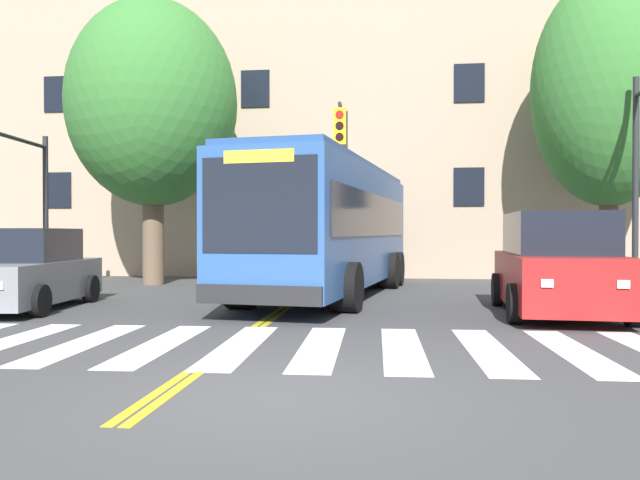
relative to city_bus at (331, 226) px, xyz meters
The scene contains 13 objects.
ground_plane 10.64m from the city_bus, 87.54° to the right, with size 120.00×120.00×0.00m, color #424244.
crosswalk 7.85m from the city_bus, 90.14° to the right, with size 11.65×3.95×0.01m.
lane_line_yellow_inner 6.69m from the city_bus, 97.43° to the left, with size 0.12×36.00×0.01m, color gold.
lane_line_yellow_outer 6.67m from the city_bus, 96.01° to the left, with size 0.12×36.00×0.01m, color gold.
city_bus is the anchor object (origin of this frame).
car_grey_near_lane 7.55m from the city_bus, 149.64° to the right, with size 2.43×4.52×1.80m.
car_red_far_lane 6.17m from the city_bus, 34.54° to the right, with size 2.51×4.84×2.12m.
car_silver_behind_bus 8.36m from the city_bus, 83.19° to the left, with size 2.39×4.47×1.94m.
traffic_light_far_corner 8.74m from the city_bus, behind, with size 0.61×3.73×4.61m.
traffic_light_overhead 2.77m from the city_bus, 85.05° to the left, with size 0.35×3.46×5.63m.
street_tree_curbside_large 9.94m from the city_bus, 22.32° to the left, with size 6.64×6.66×9.77m.
street_tree_curbside_small 7.82m from the city_bus, 155.51° to the left, with size 6.65×6.88×9.27m.
building_facade 11.69m from the city_bus, 109.36° to the left, with size 39.75×7.28×13.50m.
Camera 1 is at (1.21, -6.33, 1.71)m, focal length 35.00 mm.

